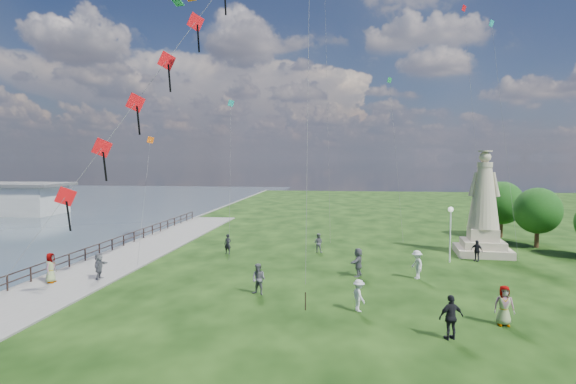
# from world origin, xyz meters

# --- Properties ---
(waterfront) EXTENTS (200.00, 200.00, 1.51)m
(waterfront) POSITION_xyz_m (-15.24, 8.99, -0.06)
(waterfront) COLOR #374752
(waterfront) RESTS_ON ground
(statue) EXTENTS (4.25, 4.25, 8.09)m
(statue) POSITION_xyz_m (12.97, 18.44, 3.06)
(statue) COLOR #B6AD8A
(statue) RESTS_ON ground
(lamppost) EXTENTS (0.37, 0.37, 4.02)m
(lamppost) POSITION_xyz_m (9.85, 15.21, 2.90)
(lamppost) COLOR silver
(lamppost) RESTS_ON ground
(tree_row) EXTENTS (7.86, 12.92, 5.31)m
(tree_row) POSITION_xyz_m (18.39, 23.20, 3.09)
(tree_row) COLOR #382314
(tree_row) RESTS_ON ground
(person_1) EXTENTS (0.97, 0.79, 1.72)m
(person_1) POSITION_xyz_m (-2.30, 5.40, 0.86)
(person_1) COLOR #595960
(person_1) RESTS_ON ground
(person_2) EXTENTS (0.91, 1.14, 1.57)m
(person_2) POSITION_xyz_m (3.11, 3.18, 0.79)
(person_2) COLOR silver
(person_2) RESTS_ON ground
(person_3) EXTENTS (1.23, 0.92, 1.87)m
(person_3) POSITION_xyz_m (6.83, -0.05, 0.94)
(person_3) COLOR black
(person_3) RESTS_ON ground
(person_4) EXTENTS (0.91, 0.59, 1.81)m
(person_4) POSITION_xyz_m (9.54, 1.98, 0.90)
(person_4) COLOR #595960
(person_4) RESTS_ON ground
(person_5) EXTENTS (0.76, 1.55, 1.62)m
(person_5) POSITION_xyz_m (-12.56, 7.14, 0.81)
(person_5) COLOR #595960
(person_5) RESTS_ON ground
(person_6) EXTENTS (0.63, 0.47, 1.56)m
(person_6) POSITION_xyz_m (-6.80, 16.19, 0.78)
(person_6) COLOR black
(person_6) RESTS_ON ground
(person_7) EXTENTS (0.81, 0.58, 1.53)m
(person_7) POSITION_xyz_m (0.20, 17.71, 0.76)
(person_7) COLOR #595960
(person_7) RESTS_ON ground
(person_8) EXTENTS (0.94, 1.28, 1.78)m
(person_8) POSITION_xyz_m (6.83, 10.06, 0.89)
(person_8) COLOR silver
(person_8) RESTS_ON ground
(person_9) EXTENTS (0.99, 0.97, 1.56)m
(person_9) POSITION_xyz_m (11.87, 15.85, 0.78)
(person_9) COLOR black
(person_9) RESTS_ON ground
(person_10) EXTENTS (0.59, 0.90, 1.78)m
(person_10) POSITION_xyz_m (-15.00, 6.00, 0.89)
(person_10) COLOR #595960
(person_10) RESTS_ON ground
(person_11) EXTENTS (1.21, 1.82, 1.81)m
(person_11) POSITION_xyz_m (3.22, 10.27, 0.91)
(person_11) COLOR #595960
(person_11) RESTS_ON ground
(red_kite_train) EXTENTS (9.09, 9.35, 18.10)m
(red_kite_train) POSITION_xyz_m (-8.09, 4.61, 11.22)
(red_kite_train) COLOR black
(red_kite_train) RESTS_ON ground
(small_kites) EXTENTS (28.05, 17.15, 28.93)m
(small_kites) POSITION_xyz_m (3.11, 22.28, 14.23)
(small_kites) COLOR teal
(small_kites) RESTS_ON ground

